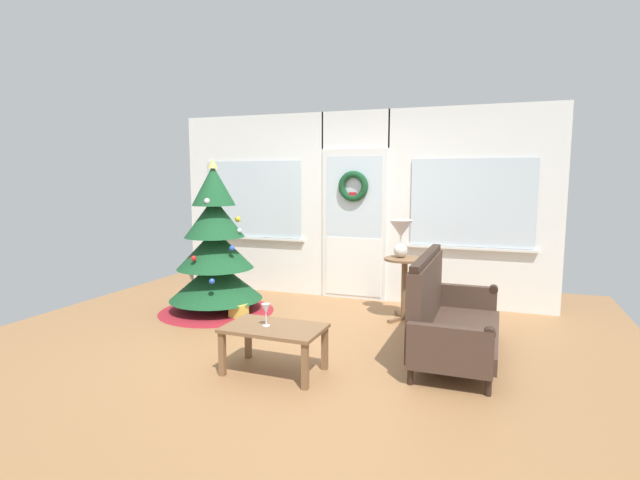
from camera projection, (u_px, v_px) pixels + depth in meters
ground_plane at (297, 346)px, 4.90m from camera, size 6.76×6.76×0.00m
back_wall_with_door at (355, 206)px, 6.67m from camera, size 5.20×0.19×2.55m
christmas_tree at (215, 258)px, 6.06m from camera, size 1.43×1.43×1.90m
settee_sofa at (446, 317)px, 4.58m from camera, size 0.73×1.65×0.96m
side_table at (404, 276)px, 5.73m from camera, size 0.50×0.48×0.73m
table_lamp at (401, 233)px, 5.73m from camera, size 0.28×0.28×0.44m
coffee_table at (274, 333)px, 4.18m from camera, size 0.85×0.54×0.41m
wine_glass at (266, 310)px, 4.17m from camera, size 0.08×0.08×0.20m
gift_box at (239, 311)px, 5.80m from camera, size 0.18×0.17×0.18m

